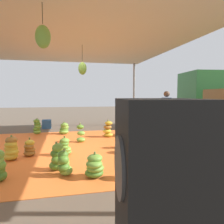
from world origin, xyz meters
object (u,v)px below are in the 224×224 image
object	(u,v)px
banana_bunch_7	(108,130)
crate_0	(47,124)
banana_bunch_2	(11,149)
banana_bunch_8	(30,148)
banana_bunch_12	(95,166)
worker_0	(166,110)
banana_bunch_5	(37,127)
banana_bunch_3	(135,145)
speaker_stack	(159,214)
banana_bunch_15	(142,167)
banana_bunch_14	(64,164)
banana_bunch_6	(81,134)
banana_bunch_11	(57,157)
banana_bunch_13	(125,141)
banana_bunch_9	(64,129)
banana_bunch_1	(65,147)
banana_bunch_0	(159,158)

from	to	relation	value
banana_bunch_7	crate_0	size ratio (longest dim) A/B	1.33
banana_bunch_2	crate_0	bearing A→B (deg)	175.07
banana_bunch_8	banana_bunch_12	size ratio (longest dim) A/B	0.94
banana_bunch_7	worker_0	world-z (taller)	worker_0
banana_bunch_5	banana_bunch_7	size ratio (longest dim) A/B	1.01
banana_bunch_3	banana_bunch_12	xyz separation A→B (m)	(1.31, -1.16, -0.01)
banana_bunch_8	speaker_stack	size ratio (longest dim) A/B	0.31
banana_bunch_15	banana_bunch_14	bearing A→B (deg)	-109.20
banana_bunch_2	speaker_stack	xyz separation A→B (m)	(3.71, 1.68, 0.44)
banana_bunch_2	banana_bunch_6	world-z (taller)	banana_bunch_6
banana_bunch_11	worker_0	world-z (taller)	worker_0
banana_bunch_8	banana_bunch_13	xyz separation A→B (m)	(-0.22, 2.34, 0.01)
banana_bunch_11	banana_bunch_15	bearing A→B (deg)	61.30
banana_bunch_8	banana_bunch_9	world-z (taller)	banana_bunch_9
banana_bunch_9	banana_bunch_12	xyz separation A→B (m)	(4.26, 0.51, -0.00)
banana_bunch_2	banana_bunch_8	distance (m)	0.42
banana_bunch_1	banana_bunch_0	bearing A→B (deg)	49.89
worker_0	crate_0	world-z (taller)	worker_0
banana_bunch_0	banana_bunch_3	world-z (taller)	banana_bunch_0
banana_bunch_6	banana_bunch_9	xyz separation A→B (m)	(-1.46, -0.48, -0.05)
banana_bunch_5	worker_0	xyz separation A→B (m)	(1.29, 4.37, 0.64)
banana_bunch_2	banana_bunch_6	bearing A→B (deg)	132.28
banana_bunch_11	banana_bunch_13	size ratio (longest dim) A/B	1.19
crate_0	banana_bunch_1	bearing A→B (deg)	9.67
banana_bunch_8	banana_bunch_13	size ratio (longest dim) A/B	0.94
banana_bunch_6	banana_bunch_9	distance (m)	1.54
banana_bunch_2	banana_bunch_7	bearing A→B (deg)	128.68
banana_bunch_14	crate_0	world-z (taller)	banana_bunch_14
banana_bunch_14	worker_0	xyz separation A→B (m)	(-2.98, 3.42, 0.68)
banana_bunch_5	speaker_stack	distance (m)	6.99
banana_bunch_8	banana_bunch_9	distance (m)	2.78
banana_bunch_7	banana_bunch_13	xyz separation A→B (m)	(1.57, 0.14, -0.05)
banana_bunch_3	crate_0	size ratio (longest dim) A/B	1.10
banana_bunch_7	banana_bunch_13	size ratio (longest dim) A/B	1.29
banana_bunch_15	speaker_stack	world-z (taller)	speaker_stack
banana_bunch_0	banana_bunch_2	world-z (taller)	banana_bunch_0
banana_bunch_7	banana_bunch_11	bearing A→B (deg)	-28.41
banana_bunch_2	banana_bunch_12	world-z (taller)	banana_bunch_2
banana_bunch_14	crate_0	size ratio (longest dim) A/B	1.09
banana_bunch_11	banana_bunch_12	distance (m)	0.81
banana_bunch_9	crate_0	world-z (taller)	banana_bunch_9
speaker_stack	banana_bunch_13	bearing A→B (deg)	166.52
banana_bunch_3	worker_0	xyz separation A→B (m)	(-1.85, 1.76, 0.69)
banana_bunch_2	banana_bunch_12	bearing A→B (deg)	50.07
banana_bunch_14	worker_0	size ratio (longest dim) A/B	0.31
banana_bunch_8	banana_bunch_14	xyz separation A→B (m)	(1.40, 0.77, 0.03)
banana_bunch_3	banana_bunch_13	world-z (taller)	banana_bunch_3
speaker_stack	banana_bunch_8	bearing A→B (deg)	-161.22
banana_bunch_1	banana_bunch_7	distance (m)	2.37
banana_bunch_9	banana_bunch_13	distance (m)	2.91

